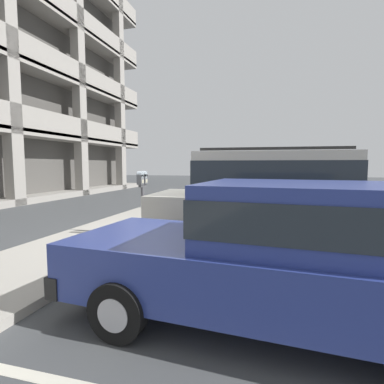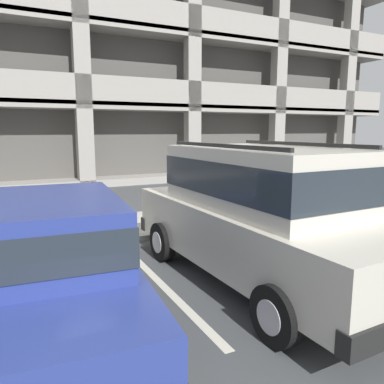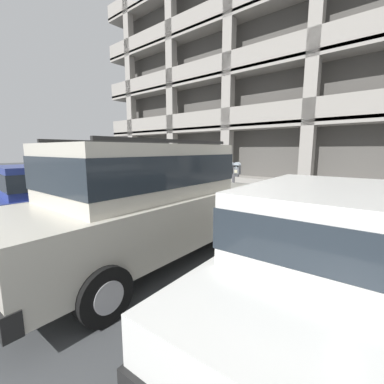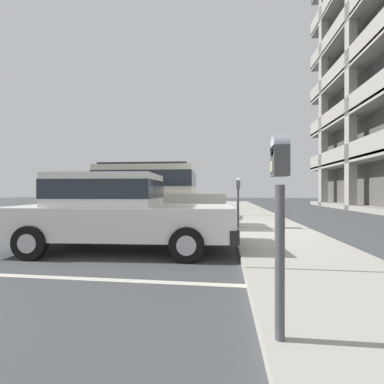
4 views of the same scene
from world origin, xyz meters
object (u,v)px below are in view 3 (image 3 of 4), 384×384
silver_suv (146,198)px  parking_garage (344,26)px  dark_hatchback (333,252)px  parking_meter_near (233,177)px  red_sedan (62,195)px

silver_suv → parking_garage: (-0.54, 15.60, 7.95)m
dark_hatchback → parking_meter_near: bearing=133.9°
parking_meter_near → red_sedan: bearing=-135.3°
silver_suv → parking_meter_near: (0.01, 2.77, 0.12)m
parking_meter_near → parking_garage: parking_garage is taller
dark_hatchback → parking_garage: 17.77m
silver_suv → parking_garage: bearing=90.0°
silver_suv → red_sedan: 2.96m
dark_hatchback → parking_meter_near: size_ratio=3.13×
red_sedan → parking_garage: parking_garage is taller
red_sedan → dark_hatchback: (5.76, 0.36, 0.00)m
silver_suv → parking_meter_near: bearing=87.7°
dark_hatchback → parking_meter_near: (-2.80, 2.57, 0.39)m
parking_meter_near → parking_garage: 15.04m
red_sedan → parking_garage: 17.93m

